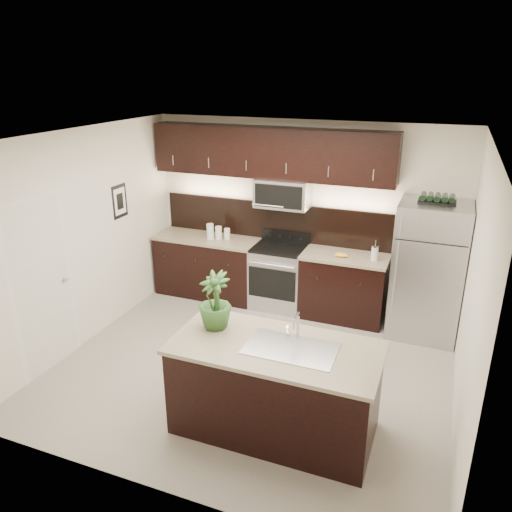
{
  "coord_description": "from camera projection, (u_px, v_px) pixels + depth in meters",
  "views": [
    {
      "loc": [
        1.9,
        -4.73,
        3.36
      ],
      "look_at": [
        -0.17,
        0.55,
        1.21
      ],
      "focal_mm": 35.0,
      "sensor_mm": 36.0,
      "label": 1
    }
  ],
  "objects": [
    {
      "name": "bananas",
      "position": [
        338.0,
        254.0,
        6.8
      ],
      "size": [
        0.19,
        0.15,
        0.05
      ],
      "primitive_type": "ellipsoid",
      "rotation": [
        0.0,
        0.0,
        0.13
      ],
      "color": "yellow",
      "rests_on": "counter_run"
    },
    {
      "name": "upper_fixtures",
      "position": [
        272.0,
        161.0,
        6.94
      ],
      "size": [
        3.49,
        0.4,
        1.66
      ],
      "color": "black",
      "rests_on": "counter_run"
    },
    {
      "name": "canisters",
      "position": [
        217.0,
        232.0,
        7.46
      ],
      "size": [
        0.34,
        0.18,
        0.23
      ],
      "rotation": [
        0.0,
        0.0,
        0.32
      ],
      "color": "silver",
      "rests_on": "counter_run"
    },
    {
      "name": "sink_faucet",
      "position": [
        291.0,
        347.0,
        4.58
      ],
      "size": [
        0.84,
        0.5,
        0.28
      ],
      "color": "silver",
      "rests_on": "island"
    },
    {
      "name": "counter_run",
      "position": [
        266.0,
        275.0,
        7.42
      ],
      "size": [
        3.51,
        0.65,
        0.94
      ],
      "color": "black",
      "rests_on": "ground"
    },
    {
      "name": "refrigerator",
      "position": [
        428.0,
        270.0,
        6.44
      ],
      "size": [
        0.87,
        0.78,
        1.8
      ],
      "primitive_type": "cube",
      "color": "#B2B2B7",
      "rests_on": "ground"
    },
    {
      "name": "room_walls",
      "position": [
        241.0,
        233.0,
        5.36
      ],
      "size": [
        4.52,
        4.02,
        2.71
      ],
      "color": "silver",
      "rests_on": "ground"
    },
    {
      "name": "wine_rack",
      "position": [
        437.0,
        199.0,
        6.11
      ],
      "size": [
        0.44,
        0.28,
        0.1
      ],
      "color": "black",
      "rests_on": "refrigerator"
    },
    {
      "name": "french_press",
      "position": [
        375.0,
        253.0,
        6.64
      ],
      "size": [
        0.1,
        0.1,
        0.28
      ],
      "rotation": [
        0.0,
        0.0,
        -0.33
      ],
      "color": "silver",
      "rests_on": "counter_run"
    },
    {
      "name": "plant",
      "position": [
        215.0,
        301.0,
        4.86
      ],
      "size": [
        0.41,
        0.41,
        0.58
      ],
      "primitive_type": "imported",
      "rotation": [
        0.0,
        0.0,
        -0.31
      ],
      "color": "#2A5120",
      "rests_on": "island"
    },
    {
      "name": "island",
      "position": [
        275.0,
        388.0,
        4.79
      ],
      "size": [
        1.96,
        0.96,
        0.94
      ],
      "color": "black",
      "rests_on": "ground"
    },
    {
      "name": "ground",
      "position": [
        252.0,
        368.0,
        5.96
      ],
      "size": [
        4.5,
        4.5,
        0.0
      ],
      "primitive_type": "plane",
      "color": "gray",
      "rests_on": "ground"
    }
  ]
}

